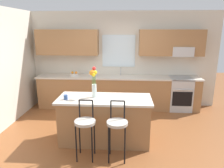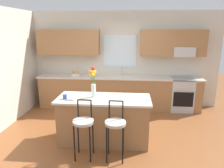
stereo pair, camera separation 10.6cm
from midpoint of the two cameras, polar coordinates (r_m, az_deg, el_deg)
ground_plane at (r=4.67m, az=1.22°, el=-13.75°), size 14.00×14.00×0.00m
wall_left at (r=5.30m, az=-27.30°, el=3.59°), size 0.12×4.60×2.70m
back_wall_assembly at (r=6.12m, az=2.92°, el=8.02°), size 5.60×0.50×2.70m
counter_run at (r=6.06m, az=2.37°, el=-2.15°), size 4.56×0.64×0.92m
sink_faucet at (r=6.05m, az=3.15°, el=3.63°), size 0.02×0.13×0.23m
oven_range at (r=6.21m, az=18.55°, el=-2.58°), size 0.60×0.64×0.92m
kitchen_island at (r=4.28m, az=-1.49°, el=-9.60°), size 1.82×0.76×0.92m
bar_stool_near at (r=3.72m, az=-6.88°, el=-10.72°), size 0.36×0.36×1.04m
bar_stool_middle at (r=3.65m, az=1.76°, el=-11.12°), size 0.36×0.36×1.04m
flower_vase at (r=4.10m, az=-4.43°, el=0.89°), size 0.15×0.14×0.60m
mug_ceramic at (r=4.12m, az=-11.86°, el=-3.40°), size 0.08×0.08×0.09m
fruit_bowl_oranges at (r=6.12m, az=-9.33°, el=2.62°), size 0.24×0.24×0.13m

